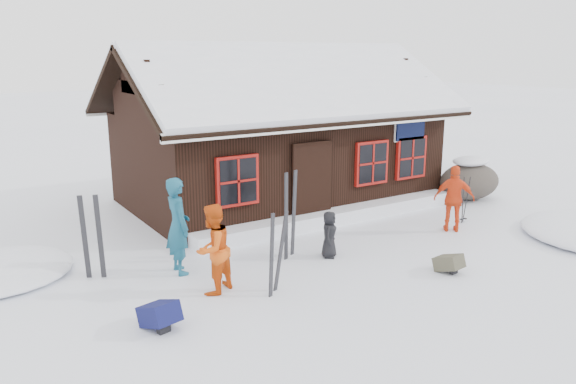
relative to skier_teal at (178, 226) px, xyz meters
The scene contains 15 objects.
ground 3.38m from the skier_teal, 22.91° to the right, with size 120.00×120.00×0.00m, color white.
mountain_hut 5.86m from the skier_teal, 39.63° to the left, with size 8.90×6.09×4.42m.
snow_drift 4.66m from the skier_teal, 12.41° to the left, with size 7.60×0.60×0.35m, color white.
snow_mounds 4.77m from the skier_teal, ahead, with size 20.60×13.20×0.48m.
skier_teal is the anchor object (origin of this frame).
skier_orange_left 1.21m from the skier_teal, 82.91° to the right, with size 0.78×0.61×1.60m, color #D9500F.
skier_orange_right 6.51m from the skier_teal, ahead, with size 0.93×0.39×1.58m, color #E34017.
skier_crouched 3.07m from the skier_teal, 16.75° to the right, with size 0.48×0.31×0.98m, color black.
boulder 9.23m from the skier_teal, ahead, with size 1.89×1.42×1.11m.
ski_pair_left 2.09m from the skier_teal, 58.59° to the right, with size 0.51×0.23×1.49m.
ski_pair_mid 1.57m from the skier_teal, 156.95° to the left, with size 0.38×0.19×1.65m.
ski_pair_right 2.29m from the skier_teal, 10.11° to the right, with size 0.44×0.24×1.84m.
ski_poles 7.27m from the skier_teal, ahead, with size 0.21×0.11×1.19m.
backpack_blue 2.41m from the skier_teal, 119.68° to the right, with size 0.44×0.59×0.32m, color #0F1243.
backpack_olive 5.22m from the skier_teal, 32.82° to the right, with size 0.37×0.49×0.27m, color #454231.
Camera 1 is at (-6.70, -8.37, 4.08)m, focal length 35.00 mm.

